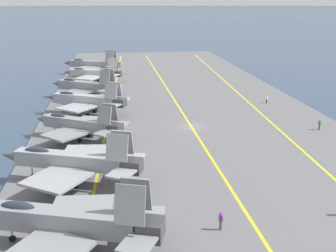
% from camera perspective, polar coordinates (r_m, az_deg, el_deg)
% --- Properties ---
extents(ground_plane, '(2000.00, 2000.00, 0.00)m').
position_cam_1_polar(ground_plane, '(70.00, 3.16, -0.40)').
color(ground_plane, '#2D425B').
extents(carrier_deck, '(196.26, 50.88, 0.40)m').
position_cam_1_polar(carrier_deck, '(69.94, 3.16, -0.24)').
color(carrier_deck, slate).
rests_on(carrier_deck, ground).
extents(deck_stripe_foul_line, '(176.45, 8.80, 0.01)m').
position_cam_1_polar(deck_stripe_foul_line, '(73.73, 13.91, 0.35)').
color(deck_stripe_foul_line, yellow).
rests_on(deck_stripe_foul_line, carrier_deck).
extents(deck_stripe_centerline, '(176.64, 0.36, 0.01)m').
position_cam_1_polar(deck_stripe_centerline, '(69.88, 3.17, -0.09)').
color(deck_stripe_centerline, yellow).
rests_on(deck_stripe_centerline, carrier_deck).
extents(deck_stripe_edge_line, '(176.39, 10.08, 0.01)m').
position_cam_1_polar(deck_stripe_edge_line, '(68.71, -8.37, -0.55)').
color(deck_stripe_edge_line, yellow).
rests_on(deck_stripe_edge_line, carrier_deck).
extents(parked_jet_second, '(12.68, 17.52, 6.74)m').
position_cam_1_polar(parked_jet_second, '(37.33, -13.70, -12.36)').
color(parked_jet_second, gray).
rests_on(parked_jet_second, carrier_deck).
extents(parked_jet_third, '(14.35, 17.28, 6.60)m').
position_cam_1_polar(parked_jet_third, '(49.35, -12.90, -4.62)').
color(parked_jet_third, '#93999E').
rests_on(parked_jet_third, carrier_deck).
extents(parked_jet_fourth, '(12.82, 14.84, 5.87)m').
position_cam_1_polar(parked_jet_fourth, '(64.50, -11.98, 0.25)').
color(parked_jet_fourth, gray).
rests_on(parked_jet_fourth, carrier_deck).
extents(parked_jet_fifth, '(13.23, 16.00, 6.20)m').
position_cam_1_polar(parked_jet_fifth, '(78.01, -11.03, 3.48)').
color(parked_jet_fifth, '#9EA3A8').
rests_on(parked_jet_fifth, carrier_deck).
extents(parked_jet_sixth, '(12.83, 15.81, 6.46)m').
position_cam_1_polar(parked_jet_sixth, '(90.99, -11.18, 5.33)').
color(parked_jet_sixth, gray).
rests_on(parked_jet_sixth, carrier_deck).
extents(parked_jet_seventh, '(13.59, 15.15, 6.12)m').
position_cam_1_polar(parked_jet_seventh, '(106.83, -10.04, 7.08)').
color(parked_jet_seventh, '#A8AAAF').
rests_on(parked_jet_seventh, carrier_deck).
extents(parked_jet_eighth, '(13.82, 16.82, 6.73)m').
position_cam_1_polar(parked_jet_eighth, '(120.04, -10.22, 8.26)').
color(parked_jet_eighth, gray).
rests_on(parked_jet_eighth, carrier_deck).
extents(crew_purple_vest, '(0.38, 0.45, 1.83)m').
position_cam_1_polar(crew_purple_vest, '(39.94, 7.16, -12.51)').
color(crew_purple_vest, '#4C473D').
rests_on(crew_purple_vest, carrier_deck).
extents(crew_green_vest, '(0.45, 0.39, 1.74)m').
position_cam_1_polar(crew_green_vest, '(72.14, 19.84, 0.24)').
color(crew_green_vest, '#383328').
rests_on(crew_green_vest, carrier_deck).
extents(crew_white_vest, '(0.46, 0.44, 1.66)m').
position_cam_1_polar(crew_white_vest, '(87.39, 13.21, 3.62)').
color(crew_white_vest, '#383328').
rests_on(crew_white_vest, carrier_deck).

